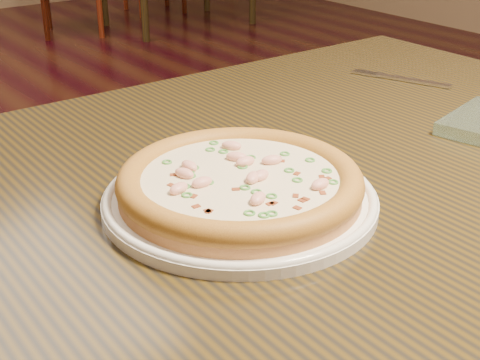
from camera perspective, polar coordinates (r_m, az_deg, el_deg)
ground at (r=1.69m, az=-5.70°, el=-14.68°), size 9.00×9.00×0.00m
hero_table at (r=0.88m, az=4.33°, el=-4.43°), size 1.20×0.80×0.75m
plate at (r=0.73m, az=-0.00°, el=-1.51°), size 0.30×0.30×0.02m
pizza at (r=0.72m, az=-0.00°, el=-0.21°), size 0.27×0.27×0.03m
fork at (r=1.19m, az=13.83°, el=8.37°), size 0.08×0.17×0.00m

